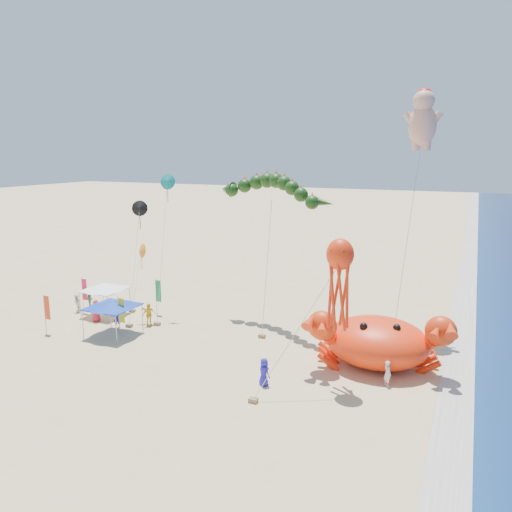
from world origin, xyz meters
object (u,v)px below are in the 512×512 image
Objects in this scene: crab_inflatable at (377,341)px; canopy_white at (105,287)px; canopy_blue at (112,304)px; octopus_kite at (339,278)px; cherub_kite at (423,118)px; dragon_kite at (270,193)px.

crab_inflatable is 2.63× the size of canopy_white.
octopus_kite is at bearing -4.37° from canopy_blue.
cherub_kite reaches higher than canopy_white.
octopus_kite is (-2.88, -11.70, -9.54)m from cherub_kite.
cherub_kite is 4.95× the size of canopy_blue.
canopy_blue is (-17.85, 1.36, -4.25)m from octopus_kite.
cherub_kite is 15.37m from octopus_kite.
cherub_kite is 28.96m from canopy_white.
cherub_kite is 5.26× the size of canopy_white.
canopy_blue is (-9.89, -7.55, -8.25)m from dragon_kite.
dragon_kite is 3.19× the size of canopy_blue.
octopus_kite is at bearing -115.36° from crab_inflatable.
canopy_blue is at bearing -153.50° from cherub_kite.
octopus_kite is 2.58× the size of canopy_white.
crab_inflatable is 19.76m from canopy_blue.
dragon_kite is 14.93m from canopy_blue.
canopy_white is (-24.57, -6.68, -13.79)m from cherub_kite.
canopy_white is (-21.69, 5.02, -4.25)m from octopus_kite.
canopy_blue is 1.06× the size of canopy_white.
canopy_blue is (-19.61, -2.34, 0.67)m from crab_inflatable.
crab_inflatable reaches higher than canopy_blue.
cherub_kite is 2.04× the size of octopus_kite.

